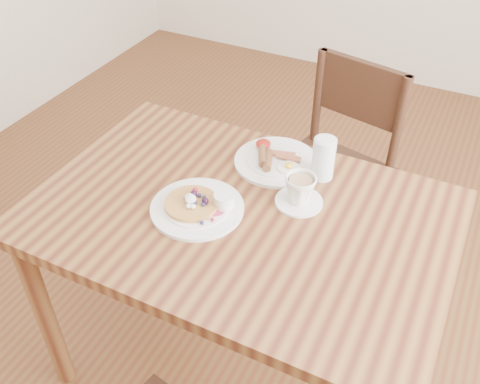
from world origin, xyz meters
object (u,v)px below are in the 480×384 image
at_px(dining_table, 240,236).
at_px(teacup_saucer, 300,191).
at_px(water_glass, 324,158).
at_px(chair_far, 335,163).
at_px(breakfast_plate, 275,160).
at_px(pancake_plate, 199,206).

relative_size(dining_table, teacup_saucer, 8.57).
bearing_deg(water_glass, chair_far, 99.58).
relative_size(breakfast_plate, water_glass, 2.00).
distance_m(dining_table, water_glass, 0.34).
bearing_deg(pancake_plate, dining_table, 23.93).
bearing_deg(pancake_plate, chair_far, 75.77).
distance_m(pancake_plate, breakfast_plate, 0.32).
xyz_separation_m(dining_table, water_glass, (0.15, 0.26, 0.17)).
xyz_separation_m(breakfast_plate, teacup_saucer, (0.14, -0.15, 0.03)).
xyz_separation_m(pancake_plate, breakfast_plate, (0.10, 0.31, -0.00)).
height_order(dining_table, water_glass, water_glass).
relative_size(dining_table, breakfast_plate, 4.44).
xyz_separation_m(dining_table, chair_far, (0.08, 0.70, -0.16)).
distance_m(chair_far, water_glass, 0.55).
bearing_deg(dining_table, pancake_plate, -156.07).
bearing_deg(water_glass, pancake_plate, -130.38).
height_order(chair_far, breakfast_plate, chair_far).
distance_m(dining_table, breakfast_plate, 0.28).
bearing_deg(breakfast_plate, chair_far, 79.12).
relative_size(breakfast_plate, teacup_saucer, 1.93).
bearing_deg(chair_far, breakfast_plate, 91.73).
bearing_deg(water_glass, dining_table, -120.57).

